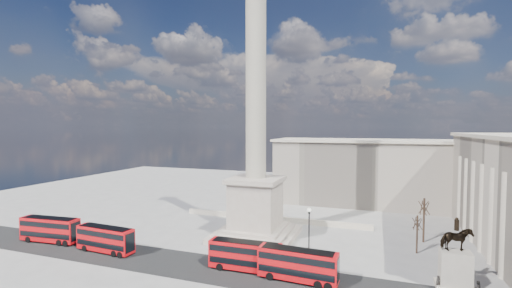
{
  "coord_description": "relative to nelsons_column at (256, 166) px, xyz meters",
  "views": [
    {
      "loc": [
        20.25,
        -52.11,
        19.82
      ],
      "look_at": [
        0.53,
        3.56,
        16.86
      ],
      "focal_mm": 24.0,
      "sensor_mm": 36.0,
      "label": 1
    }
  ],
  "objects": [
    {
      "name": "ground",
      "position": [
        0.0,
        -5.0,
        -12.92
      ],
      "size": [
        180.0,
        180.0,
        0.0
      ],
      "primitive_type": "plane",
      "color": "#989690",
      "rests_on": "ground"
    },
    {
      "name": "asphalt_road",
      "position": [
        5.0,
        -15.0,
        -12.91
      ],
      "size": [
        120.0,
        9.0,
        0.01
      ],
      "primitive_type": "cube",
      "color": "#252525",
      "rests_on": "ground"
    },
    {
      "name": "nelsons_column",
      "position": [
        0.0,
        0.0,
        0.0
      ],
      "size": [
        14.0,
        14.0,
        49.85
      ],
      "color": "#B5A797",
      "rests_on": "ground"
    },
    {
      "name": "balustrade_wall",
      "position": [
        0.0,
        11.0,
        -12.37
      ],
      "size": [
        40.0,
        0.6,
        1.1
      ],
      "primitive_type": "cube",
      "color": "beige",
      "rests_on": "ground"
    },
    {
      "name": "building_northeast",
      "position": [
        20.0,
        35.0,
        -4.59
      ],
      "size": [
        51.0,
        17.0,
        16.6
      ],
      "color": "beige",
      "rests_on": "ground"
    },
    {
      "name": "red_bus_a",
      "position": [
        -19.9,
        -14.94,
        -10.79
      ],
      "size": [
        10.13,
        2.88,
        4.06
      ],
      "rotation": [
        0.0,
        0.0,
        -0.06
      ],
      "color": "red",
      "rests_on": "ground"
    },
    {
      "name": "red_bus_b",
      "position": [
        3.47,
        -14.09,
        -10.78
      ],
      "size": [
        10.11,
        2.55,
        4.08
      ],
      "rotation": [
        0.0,
        0.0,
        0.02
      ],
      "color": "red",
      "rests_on": "ground"
    },
    {
      "name": "red_bus_c",
      "position": [
        11.0,
        -14.82,
        -10.74
      ],
      "size": [
        10.36,
        2.9,
        4.16
      ],
      "rotation": [
        0.0,
        0.0,
        -0.05
      ],
      "color": "red",
      "rests_on": "ground"
    },
    {
      "name": "red_bus_e",
      "position": [
        -32.34,
        -14.4,
        -10.67
      ],
      "size": [
        10.75,
        3.31,
        4.29
      ],
      "rotation": [
        0.0,
        0.0,
        0.08
      ],
      "color": "red",
      "rests_on": "ground"
    },
    {
      "name": "victorian_lamp",
      "position": [
        10.56,
        -5.05,
        -8.63
      ],
      "size": [
        0.62,
        0.62,
        7.28
      ],
      "rotation": [
        0.0,
        0.0,
        0.15
      ],
      "color": "black",
      "rests_on": "ground"
    },
    {
      "name": "equestrian_statue",
      "position": [
        29.54,
        -10.54,
        -9.8
      ],
      "size": [
        4.3,
        3.23,
        8.88
      ],
      "color": "beige",
      "rests_on": "ground"
    },
    {
      "name": "bare_tree_mid",
      "position": [
        26.44,
        1.0,
        -7.95
      ],
      "size": [
        1.66,
        1.66,
        6.31
      ],
      "rotation": [
        0.0,
        0.0,
        -0.07
      ],
      "color": "#332319",
      "rests_on": "ground"
    },
    {
      "name": "bare_tree_far",
      "position": [
        28.09,
        7.08,
        -6.62
      ],
      "size": [
        1.96,
        1.96,
        8.0
      ],
      "rotation": [
        0.0,
        0.0,
        0.29
      ],
      "color": "#332319",
      "rests_on": "ground"
    },
    {
      "name": "pedestrian_walking",
      "position": [
        27.63,
        -11.19,
        -12.08
      ],
      "size": [
        0.69,
        0.55,
        1.67
      ],
      "primitive_type": "imported",
      "rotation": [
        0.0,
        0.0,
        0.28
      ],
      "color": "#292623",
      "rests_on": "ground"
    },
    {
      "name": "pedestrian_standing",
      "position": [
        31.76,
        -11.26,
        -12.06
      ],
      "size": [
        1.05,
        1.03,
        1.71
      ],
      "primitive_type": "imported",
      "rotation": [
        0.0,
        0.0,
        3.84
      ],
      "color": "#292623",
      "rests_on": "ground"
    },
    {
      "name": "pedestrian_crossing",
      "position": [
        4.26,
        -4.19,
        -12.12
      ],
      "size": [
        0.85,
        0.99,
        1.59
      ],
      "primitive_type": "imported",
      "rotation": [
        0.0,
        0.0,
        2.17
      ],
      "color": "#292623",
      "rests_on": "ground"
    }
  ]
}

